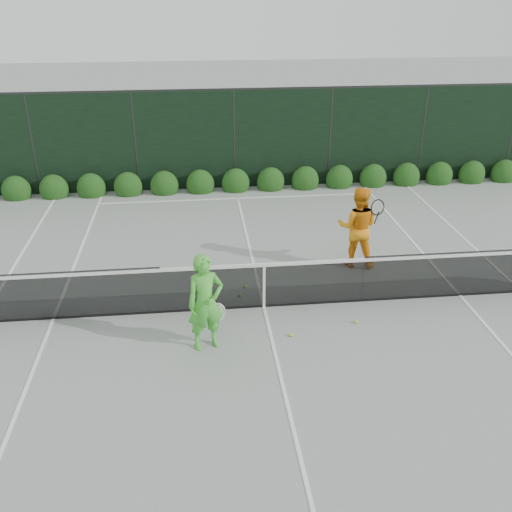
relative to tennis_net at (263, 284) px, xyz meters
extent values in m
plane|color=gray|center=(0.02, 0.00, -0.53)|extent=(80.00, 80.00, 0.00)
cube|color=black|center=(-4.18, 0.00, -0.02)|extent=(4.40, 0.01, 1.02)
cube|color=black|center=(0.02, 0.00, -0.05)|extent=(4.00, 0.01, 0.96)
cube|color=black|center=(4.22, 0.00, -0.02)|extent=(4.40, 0.01, 1.02)
cube|color=white|center=(0.02, 0.00, 0.41)|extent=(12.80, 0.03, 0.07)
cube|color=black|center=(0.02, 0.00, -0.51)|extent=(12.80, 0.02, 0.04)
cube|color=white|center=(0.02, 0.00, -0.07)|extent=(0.05, 0.03, 0.91)
imported|color=green|center=(-1.15, -1.23, 0.36)|extent=(0.75, 0.60, 1.79)
torus|color=silver|center=(-0.95, -1.13, 0.09)|extent=(0.30, 0.07, 0.30)
cylinder|color=black|center=(-0.95, -1.13, -0.15)|extent=(0.10, 0.03, 0.30)
imported|color=orange|center=(2.34, 1.67, 0.40)|extent=(1.08, 0.95, 1.87)
torus|color=black|center=(2.69, 1.47, 0.94)|extent=(0.30, 0.03, 0.30)
cylinder|color=black|center=(2.69, 1.47, 0.70)|extent=(0.10, 0.03, 0.30)
cube|color=white|center=(-4.09, 0.00, -0.53)|extent=(0.06, 23.77, 0.01)
cube|color=white|center=(4.14, 0.00, -0.53)|extent=(0.06, 23.77, 0.01)
cube|color=white|center=(0.02, 11.88, -0.53)|extent=(11.03, 0.06, 0.01)
cube|color=white|center=(0.02, 6.40, -0.53)|extent=(8.23, 0.06, 0.01)
cube|color=white|center=(0.02, 0.00, -0.53)|extent=(0.06, 12.80, 0.01)
cube|color=black|center=(0.02, 7.50, 0.97)|extent=(32.00, 0.06, 3.00)
cube|color=#262826|center=(0.02, 7.50, 2.50)|extent=(32.00, 0.06, 0.06)
cylinder|color=#262826|center=(-5.98, 7.50, 0.97)|extent=(0.08, 0.08, 3.00)
cylinder|color=#262826|center=(-2.98, 7.50, 0.97)|extent=(0.08, 0.08, 3.00)
cylinder|color=#262826|center=(0.02, 7.50, 0.97)|extent=(0.08, 0.08, 3.00)
cylinder|color=#262826|center=(3.02, 7.50, 0.97)|extent=(0.08, 0.08, 3.00)
cylinder|color=#262826|center=(6.02, 7.50, 0.97)|extent=(0.08, 0.08, 3.00)
cylinder|color=#262826|center=(9.02, 7.50, 0.97)|extent=(0.08, 0.08, 3.00)
ellipsoid|color=#193A0F|center=(-6.58, 7.15, -0.30)|extent=(0.86, 0.65, 0.94)
ellipsoid|color=#193A0F|center=(-5.48, 7.15, -0.30)|extent=(0.86, 0.65, 0.94)
ellipsoid|color=#193A0F|center=(-4.38, 7.15, -0.30)|extent=(0.86, 0.65, 0.94)
ellipsoid|color=#193A0F|center=(-3.28, 7.15, -0.30)|extent=(0.86, 0.65, 0.94)
ellipsoid|color=#193A0F|center=(-2.18, 7.15, -0.30)|extent=(0.86, 0.65, 0.94)
ellipsoid|color=#193A0F|center=(-1.08, 7.15, -0.30)|extent=(0.86, 0.65, 0.94)
ellipsoid|color=#193A0F|center=(0.02, 7.15, -0.30)|extent=(0.86, 0.65, 0.94)
ellipsoid|color=#193A0F|center=(1.12, 7.15, -0.30)|extent=(0.86, 0.65, 0.94)
ellipsoid|color=#193A0F|center=(2.22, 7.15, -0.30)|extent=(0.86, 0.65, 0.94)
ellipsoid|color=#193A0F|center=(3.32, 7.15, -0.30)|extent=(0.86, 0.65, 0.94)
ellipsoid|color=#193A0F|center=(4.42, 7.15, -0.30)|extent=(0.86, 0.65, 0.94)
ellipsoid|color=#193A0F|center=(5.52, 7.15, -0.30)|extent=(0.86, 0.65, 0.94)
ellipsoid|color=#193A0F|center=(6.62, 7.15, -0.30)|extent=(0.86, 0.65, 0.94)
ellipsoid|color=#193A0F|center=(7.72, 7.15, -0.30)|extent=(0.86, 0.65, 0.94)
ellipsoid|color=#193A0F|center=(8.82, 7.15, -0.30)|extent=(0.86, 0.65, 0.94)
sphere|color=#CADD31|center=(0.40, -1.10, -0.50)|extent=(0.07, 0.07, 0.07)
sphere|color=#CADD31|center=(-0.28, 0.84, -0.50)|extent=(0.07, 0.07, 0.07)
sphere|color=#CADD31|center=(1.71, -0.80, -0.50)|extent=(0.07, 0.07, 0.07)
sphere|color=#CADD31|center=(-0.42, 0.46, -0.50)|extent=(0.07, 0.07, 0.07)
camera|label=1|loc=(-1.23, -9.79, 5.36)|focal=40.00mm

